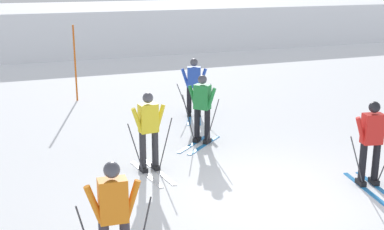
{
  "coord_description": "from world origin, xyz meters",
  "views": [
    {
      "loc": [
        -4.72,
        -7.88,
        4.07
      ],
      "look_at": [
        -0.49,
        2.85,
        0.9
      ],
      "focal_mm": 48.55,
      "sensor_mm": 36.0,
      "label": 1
    }
  ],
  "objects_px": {
    "skier_yellow": "(149,130)",
    "skier_orange": "(114,218)",
    "skier_red": "(371,141)",
    "trail_marker_pole": "(75,63)",
    "skier_blue": "(194,84)",
    "skier_green": "(202,107)"
  },
  "relations": [
    {
      "from": "skier_green",
      "to": "skier_orange",
      "type": "relative_size",
      "value": 1.0
    },
    {
      "from": "skier_green",
      "to": "skier_orange",
      "type": "bearing_deg",
      "value": -123.78
    },
    {
      "from": "skier_red",
      "to": "trail_marker_pole",
      "type": "height_order",
      "value": "trail_marker_pole"
    },
    {
      "from": "skier_green",
      "to": "skier_red",
      "type": "height_order",
      "value": "same"
    },
    {
      "from": "skier_yellow",
      "to": "skier_orange",
      "type": "relative_size",
      "value": 1.0
    },
    {
      "from": "skier_green",
      "to": "skier_red",
      "type": "relative_size",
      "value": 1.0
    },
    {
      "from": "skier_orange",
      "to": "trail_marker_pole",
      "type": "bearing_deg",
      "value": 83.35
    },
    {
      "from": "skier_green",
      "to": "skier_blue",
      "type": "xyz_separation_m",
      "value": [
        0.74,
        2.39,
        0.04
      ]
    },
    {
      "from": "skier_red",
      "to": "skier_orange",
      "type": "xyz_separation_m",
      "value": [
        -5.4,
        -1.37,
        0.0
      ]
    },
    {
      "from": "skier_green",
      "to": "skier_blue",
      "type": "height_order",
      "value": "same"
    },
    {
      "from": "skier_green",
      "to": "trail_marker_pole",
      "type": "height_order",
      "value": "trail_marker_pole"
    },
    {
      "from": "skier_yellow",
      "to": "skier_orange",
      "type": "bearing_deg",
      "value": -113.53
    },
    {
      "from": "skier_green",
      "to": "trail_marker_pole",
      "type": "relative_size",
      "value": 0.69
    },
    {
      "from": "skier_blue",
      "to": "trail_marker_pole",
      "type": "height_order",
      "value": "trail_marker_pole"
    },
    {
      "from": "skier_yellow",
      "to": "trail_marker_pole",
      "type": "distance_m",
      "value": 6.97
    },
    {
      "from": "skier_green",
      "to": "skier_red",
      "type": "distance_m",
      "value": 4.18
    },
    {
      "from": "skier_yellow",
      "to": "skier_orange",
      "type": "distance_m",
      "value": 4.02
    },
    {
      "from": "skier_yellow",
      "to": "trail_marker_pole",
      "type": "bearing_deg",
      "value": 93.0
    },
    {
      "from": "skier_blue",
      "to": "skier_yellow",
      "type": "xyz_separation_m",
      "value": [
        -2.5,
        -3.73,
        -0.04
      ]
    },
    {
      "from": "skier_green",
      "to": "skier_blue",
      "type": "relative_size",
      "value": 1.0
    },
    {
      "from": "skier_orange",
      "to": "skier_yellow",
      "type": "bearing_deg",
      "value": 66.47
    },
    {
      "from": "skier_yellow",
      "to": "skier_red",
      "type": "bearing_deg",
      "value": -31.38
    }
  ]
}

